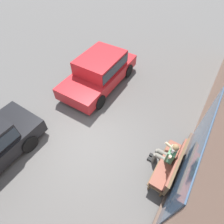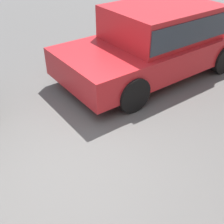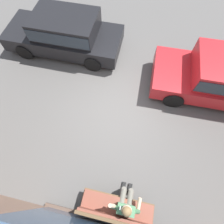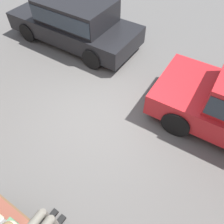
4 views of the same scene
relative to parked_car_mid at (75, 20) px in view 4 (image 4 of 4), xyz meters
name	(u,v)px [view 4 (image 4 of 4)]	position (x,y,z in m)	size (l,w,h in m)	color
ground_plane	(99,119)	(-2.55, 2.36, -0.78)	(60.00, 60.00, 0.00)	#565451
parked_car_mid	(75,20)	(0.00, 0.00, 0.00)	(4.33, 1.86, 1.43)	black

